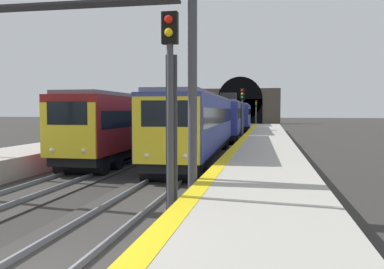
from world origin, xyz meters
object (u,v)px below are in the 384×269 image
object	(u,v)px
railway_signal_near	(170,107)
railway_signal_mid	(242,110)
train_adjacent_platform	(174,119)
railway_signal_far	(256,110)
train_main_approaching	(228,118)
overhead_signal_gantry	(63,37)

from	to	relation	value
railway_signal_near	railway_signal_mid	bearing A→B (deg)	-180.00
train_adjacent_platform	railway_signal_far	size ratio (longest dim) A/B	8.33
railway_signal_mid	railway_signal_far	bearing A→B (deg)	-180.00
train_main_approaching	overhead_signal_gantry	size ratio (longest dim) A/B	6.42
railway_signal_mid	overhead_signal_gantry	bearing A→B (deg)	-9.67
railway_signal_far	railway_signal_mid	bearing A→B (deg)	0.00
train_adjacent_platform	railway_signal_mid	size ratio (longest dim) A/B	8.17
train_main_approaching	overhead_signal_gantry	distance (m)	31.30
railway_signal_far	railway_signal_near	bearing A→B (deg)	0.00
train_main_approaching	railway_signal_far	xyz separation A→B (m)	(34.35, -1.92, 0.71)
train_adjacent_platform	overhead_signal_gantry	size ratio (longest dim) A/B	4.75
railway_signal_mid	train_main_approaching	bearing A→B (deg)	-164.12
railway_signal_near	overhead_signal_gantry	size ratio (longest dim) A/B	0.62
train_main_approaching	railway_signal_near	distance (m)	33.75
railway_signal_far	overhead_signal_gantry	distance (m)	65.58
railway_signal_mid	train_adjacent_platform	bearing A→B (deg)	-95.76
train_main_approaching	railway_signal_mid	distance (m)	7.07
train_main_approaching	train_adjacent_platform	xyz separation A→B (m)	(-6.12, 4.43, -0.02)
railway_signal_near	railway_signal_mid	xyz separation A→B (m)	(26.92, 0.00, -0.10)
overhead_signal_gantry	railway_signal_mid	bearing A→B (deg)	-9.67
train_adjacent_platform	overhead_signal_gantry	world-z (taller)	overhead_signal_gantry
train_adjacent_platform	railway_signal_near	xyz separation A→B (m)	(-27.56, -6.36, 0.88)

